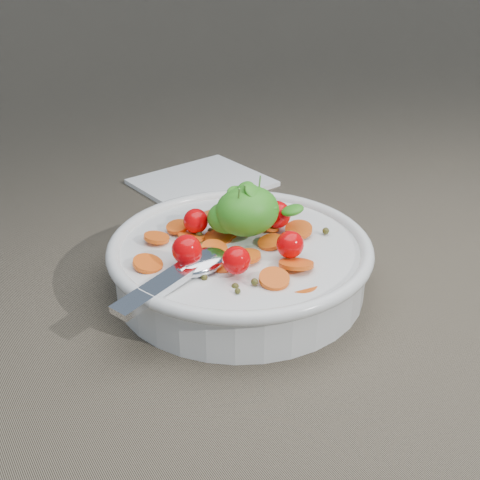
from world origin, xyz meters
TOP-DOWN VIEW (x-y plane):
  - ground at (0.00, 0.00)m, footprint 6.00×6.00m
  - bowl at (-0.00, -0.03)m, footprint 0.26×0.24m
  - napkin at (0.09, 0.21)m, footprint 0.17×0.15m

SIDE VIEW (x-z plane):
  - ground at x=0.00m, z-range 0.00..0.00m
  - napkin at x=0.09m, z-range 0.00..0.01m
  - bowl at x=0.00m, z-range -0.02..0.08m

